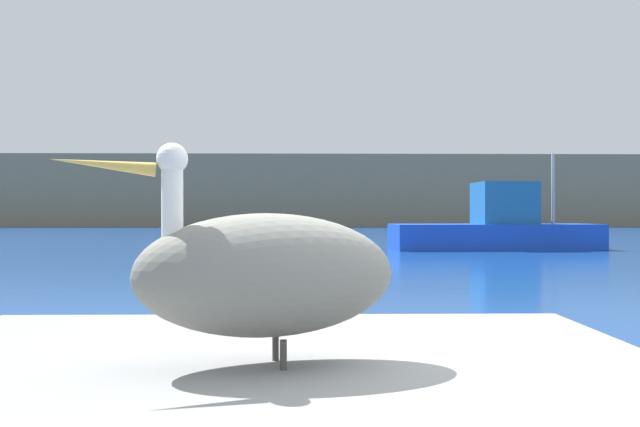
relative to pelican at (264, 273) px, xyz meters
name	(u,v)px	position (x,y,z in m)	size (l,w,h in m)	color
hillside_backdrop	(317,192)	(1.13, 64.11, 2.51)	(140.00, 10.05, 7.13)	#7F755B
pelican	(264,273)	(0.00, 0.00, 0.00)	(1.48, 0.76, 0.96)	slate
fishing_boat_blue	(496,228)	(7.11, 20.56, -0.28)	(7.59, 2.81, 3.53)	blue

